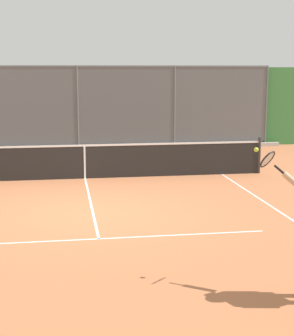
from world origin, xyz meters
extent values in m
plane|color=#B76B42|center=(0.00, 0.00, 0.00)|extent=(60.00, 60.00, 0.00)
cube|color=white|center=(0.00, 1.83, 0.00)|extent=(6.21, 0.05, 0.01)
cube|color=white|center=(0.00, -0.96, 0.00)|extent=(0.05, 5.57, 0.01)
cylinder|color=#565B60|center=(-7.44, -9.29, 1.58)|extent=(0.07, 0.07, 3.17)
cylinder|color=#565B60|center=(-3.72, -9.29, 1.58)|extent=(0.07, 0.07, 3.17)
cylinder|color=#565B60|center=(0.00, -9.29, 1.58)|extent=(0.07, 0.07, 3.17)
cylinder|color=#565B60|center=(0.00, -9.29, 3.13)|extent=(14.87, 0.05, 0.05)
cube|color=#565B60|center=(0.00, -9.29, 1.58)|extent=(14.87, 0.02, 3.17)
cube|color=#387A3D|center=(0.00, -9.94, 1.55)|extent=(17.87, 0.90, 3.10)
cube|color=#ADADA8|center=(0.00, -9.11, 0.07)|extent=(15.87, 0.18, 0.15)
cylinder|color=#2D2D2D|center=(-5.10, -3.74, 0.54)|extent=(0.09, 0.09, 1.07)
cube|color=black|center=(0.00, -3.74, 0.46)|extent=(10.13, 0.02, 0.91)
cube|color=white|center=(0.00, -3.74, 0.94)|extent=(10.13, 0.04, 0.05)
cube|color=white|center=(0.00, -3.74, 0.46)|extent=(0.05, 0.04, 0.91)
cylinder|color=black|center=(-2.33, 4.33, 1.67)|extent=(0.13, 0.15, 0.13)
torus|color=black|center=(-2.21, 4.19, 1.79)|extent=(0.34, 0.33, 0.26)
cylinder|color=silver|center=(-2.21, 4.19, 1.79)|extent=(0.28, 0.27, 0.21)
sphere|color=#C1D138|center=(-2.09, 4.05, 1.91)|extent=(0.07, 0.07, 0.07)
camera|label=1|loc=(0.60, 11.24, 3.03)|focal=57.82mm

